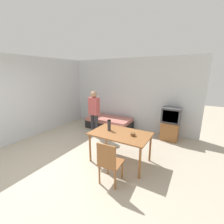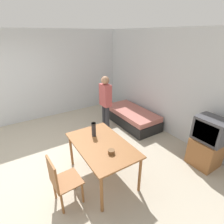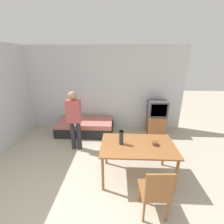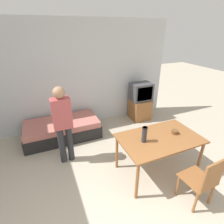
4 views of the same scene
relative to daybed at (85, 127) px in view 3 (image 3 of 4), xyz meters
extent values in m
cube|color=silver|center=(0.37, 0.54, 1.13)|extent=(5.59, 0.06, 2.70)
cube|color=black|center=(0.00, 0.00, -0.07)|extent=(1.77, 0.86, 0.30)
cube|color=#B76B60|center=(0.00, 0.00, 0.15)|extent=(1.72, 0.84, 0.14)
cube|color=brown|center=(2.27, 0.14, 0.08)|extent=(0.53, 0.53, 0.59)
cube|color=#424247|center=(2.27, 0.14, 0.62)|extent=(0.58, 0.43, 0.49)
cube|color=black|center=(2.27, -0.06, 0.62)|extent=(0.47, 0.01, 0.38)
cube|color=brown|center=(1.44, -1.85, 0.52)|extent=(1.41, 0.87, 0.03)
cylinder|color=brown|center=(0.79, -2.22, 0.14)|extent=(0.05, 0.05, 0.72)
cylinder|color=brown|center=(2.08, -2.22, 0.14)|extent=(0.05, 0.05, 0.72)
cylinder|color=brown|center=(0.79, -1.48, 0.14)|extent=(0.05, 0.05, 0.72)
cylinder|color=brown|center=(2.08, -1.48, 0.14)|extent=(0.05, 0.05, 0.72)
cube|color=brown|center=(1.61, -2.59, 0.21)|extent=(0.45, 0.45, 0.02)
cube|color=brown|center=(1.62, -2.79, 0.45)|extent=(0.39, 0.05, 0.47)
cylinder|color=brown|center=(1.77, -2.41, -0.01)|extent=(0.04, 0.04, 0.42)
cylinder|color=brown|center=(1.43, -2.43, -0.01)|extent=(0.04, 0.04, 0.42)
cylinder|color=brown|center=(1.79, -2.75, -0.01)|extent=(0.04, 0.04, 0.42)
cylinder|color=brown|center=(1.45, -2.77, -0.01)|extent=(0.04, 0.04, 0.42)
cylinder|color=#28282D|center=(-0.13, -0.90, 0.17)|extent=(0.12, 0.12, 0.78)
cylinder|color=#28282D|center=(0.03, -0.90, 0.17)|extent=(0.12, 0.12, 0.78)
cube|color=#B24C4C|center=(-0.05, -0.90, 0.85)|extent=(0.34, 0.20, 0.58)
sphere|color=#A87A5B|center=(-0.05, -0.90, 1.25)|extent=(0.21, 0.21, 0.21)
cylinder|color=#2D2D33|center=(1.12, -1.84, 0.67)|extent=(0.08, 0.08, 0.28)
cylinder|color=black|center=(1.12, -1.84, 0.80)|extent=(0.09, 0.09, 0.03)
cylinder|color=brown|center=(1.76, -1.85, 0.57)|extent=(0.11, 0.11, 0.07)
camera|label=1|loc=(2.94, -4.85, 1.93)|focal=24.00mm
camera|label=2|loc=(3.74, -3.10, 2.35)|focal=28.00mm
camera|label=3|loc=(1.05, -4.35, 2.09)|focal=24.00mm
camera|label=4|loc=(-0.32, -3.85, 2.25)|focal=28.00mm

